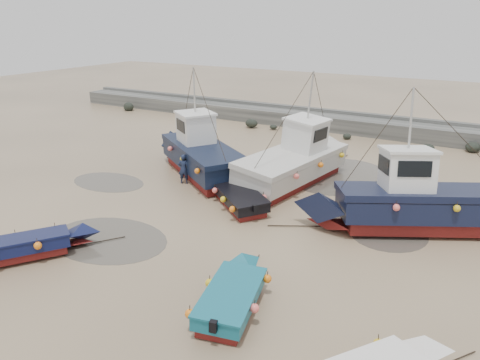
% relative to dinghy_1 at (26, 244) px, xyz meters
% --- Properties ---
extents(ground, '(120.00, 120.00, 0.00)m').
position_rel_dinghy_1_xyz_m(ground, '(6.08, 4.79, -0.54)').
color(ground, tan).
rests_on(ground, ground).
extents(seawall, '(60.00, 4.92, 1.50)m').
position_rel_dinghy_1_xyz_m(seawall, '(6.13, 26.78, 0.09)').
color(seawall, slate).
rests_on(seawall, ground).
extents(puddle_a, '(5.50, 5.50, 0.01)m').
position_rel_dinghy_1_xyz_m(puddle_a, '(1.64, 2.71, -0.54)').
color(puddle_a, '#4E4940').
rests_on(puddle_a, ground).
extents(puddle_b, '(3.31, 3.31, 0.01)m').
position_rel_dinghy_1_xyz_m(puddle_b, '(11.92, 9.24, -0.54)').
color(puddle_b, '#4E4940').
rests_on(puddle_b, ground).
extents(puddle_c, '(4.59, 4.59, 0.01)m').
position_rel_dinghy_1_xyz_m(puddle_c, '(-3.64, 8.02, -0.54)').
color(puddle_c, '#4E4940').
rests_on(puddle_c, ground).
extents(puddle_d, '(5.67, 5.67, 0.01)m').
position_rel_dinghy_1_xyz_m(puddle_d, '(7.47, 15.78, -0.54)').
color(puddle_d, '#4E4940').
rests_on(puddle_d, ground).
extents(dinghy_1, '(4.23, 5.62, 1.43)m').
position_rel_dinghy_1_xyz_m(dinghy_1, '(0.00, 0.00, 0.00)').
color(dinghy_1, maroon).
rests_on(dinghy_1, ground).
extents(dinghy_2, '(2.49, 5.61, 1.43)m').
position_rel_dinghy_1_xyz_m(dinghy_2, '(8.79, 1.22, 0.01)').
color(dinghy_2, maroon).
rests_on(dinghy_2, ground).
extents(dinghy_4, '(5.56, 4.75, 1.43)m').
position_rel_dinghy_1_xyz_m(dinghy_4, '(4.36, 8.94, -0.00)').
color(dinghy_4, maroon).
rests_on(dinghy_4, ground).
extents(cabin_boat_0, '(9.61, 7.26, 6.22)m').
position_rel_dinghy_1_xyz_m(cabin_boat_0, '(-0.05, 12.04, 0.77)').
color(cabin_boat_0, maroon).
rests_on(cabin_boat_0, ground).
extents(cabin_boat_1, '(4.18, 11.16, 6.22)m').
position_rel_dinghy_1_xyz_m(cabin_boat_1, '(5.60, 13.62, 0.76)').
color(cabin_boat_1, maroon).
rests_on(cabin_boat_1, ground).
extents(cabin_boat_2, '(10.42, 6.75, 6.22)m').
position_rel_dinghy_1_xyz_m(cabin_boat_2, '(12.69, 10.26, 0.77)').
color(cabin_boat_2, maroon).
rests_on(cabin_boat_2, ground).
extents(person, '(0.74, 0.63, 1.72)m').
position_rel_dinghy_1_xyz_m(person, '(0.26, 10.02, -0.54)').
color(person, '#18213C').
rests_on(person, ground).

